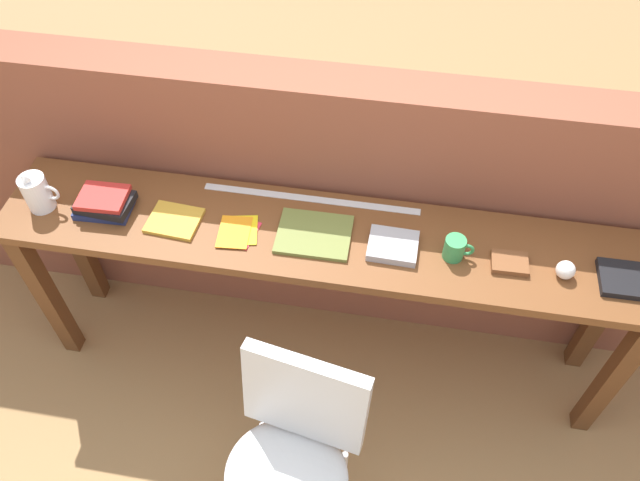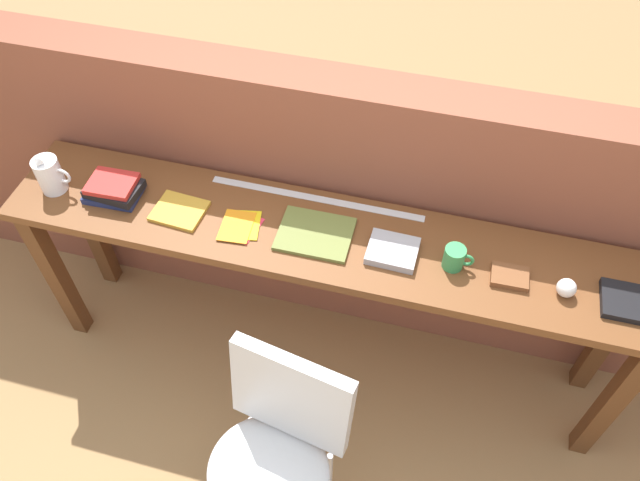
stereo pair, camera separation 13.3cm
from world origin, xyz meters
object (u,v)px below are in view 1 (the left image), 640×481
(chair_white_moulded, at_px, (293,450))
(sports_ball_small, at_px, (566,270))
(mug, at_px, (455,248))
(leather_journal_brown, at_px, (510,263))
(magazine_cycling, at_px, (174,220))
(pitcher_white, at_px, (37,193))
(book_stack_leftmost, at_px, (105,203))
(pamphlet_pile_colourful, at_px, (239,232))
(book_open_centre, at_px, (314,234))
(book_repair_rightmost, at_px, (624,279))

(chair_white_moulded, distance_m, sports_ball_small, 1.14)
(mug, relative_size, leather_journal_brown, 0.85)
(magazine_cycling, bearing_deg, mug, 4.69)
(pitcher_white, distance_m, book_stack_leftmost, 0.25)
(pitcher_white, distance_m, pamphlet_pile_colourful, 0.79)
(book_stack_leftmost, xyz_separation_m, mug, (1.33, -0.01, 0.01))
(pitcher_white, xyz_separation_m, book_open_centre, (1.07, 0.03, -0.07))
(book_open_centre, distance_m, book_repair_rightmost, 1.11)
(magazine_cycling, distance_m, leather_journal_brown, 1.25)
(chair_white_moulded, xyz_separation_m, book_repair_rightmost, (1.07, 0.65, 0.37))
(book_stack_leftmost, height_order, sports_ball_small, book_stack_leftmost)
(pamphlet_pile_colourful, xyz_separation_m, sports_ball_small, (1.19, -0.01, 0.03))
(pamphlet_pile_colourful, bearing_deg, mug, 1.39)
(pamphlet_pile_colourful, distance_m, sports_ball_small, 1.19)
(chair_white_moulded, bearing_deg, book_open_centre, 93.57)
(book_open_centre, bearing_deg, mug, -1.80)
(magazine_cycling, bearing_deg, sports_ball_small, 3.58)
(chair_white_moulded, height_order, magazine_cycling, magazine_cycling)
(book_repair_rightmost, bearing_deg, book_open_centre, 178.20)
(pamphlet_pile_colourful, distance_m, book_repair_rightmost, 1.39)
(book_stack_leftmost, bearing_deg, pamphlet_pile_colourful, -3.08)
(mug, distance_m, leather_journal_brown, 0.20)
(magazine_cycling, height_order, pamphlet_pile_colourful, magazine_cycling)
(book_stack_leftmost, relative_size, magazine_cycling, 1.17)
(leather_journal_brown, bearing_deg, pamphlet_pile_colourful, 179.22)
(mug, bearing_deg, book_open_centre, 178.72)
(pamphlet_pile_colourful, bearing_deg, pitcher_white, 179.78)
(leather_journal_brown, bearing_deg, book_repair_rightmost, -2.70)
(chair_white_moulded, relative_size, magazine_cycling, 4.62)
(book_open_centre, relative_size, leather_journal_brown, 2.12)
(pamphlet_pile_colourful, bearing_deg, book_repair_rightmost, 0.16)
(book_open_centre, bearing_deg, chair_white_moulded, -86.95)
(magazine_cycling, distance_m, sports_ball_small, 1.44)
(pitcher_white, height_order, pamphlet_pile_colourful, pitcher_white)
(leather_journal_brown, bearing_deg, chair_white_moulded, -136.96)
(book_open_centre, xyz_separation_m, leather_journal_brown, (0.72, -0.02, 0.00))
(pitcher_white, relative_size, book_open_centre, 0.67)
(book_stack_leftmost, xyz_separation_m, book_open_centre, (0.82, 0.00, -0.03))
(chair_white_moulded, relative_size, pitcher_white, 4.85)
(pamphlet_pile_colourful, distance_m, mug, 0.80)
(book_stack_leftmost, distance_m, book_repair_rightmost, 1.93)
(chair_white_moulded, distance_m, pamphlet_pile_colourful, 0.81)
(leather_journal_brown, distance_m, sports_ball_small, 0.19)
(leather_journal_brown, relative_size, book_repair_rightmost, 0.75)
(pamphlet_pile_colourful, bearing_deg, chair_white_moulded, -63.42)
(magazine_cycling, distance_m, mug, 1.05)
(book_stack_leftmost, bearing_deg, leather_journal_brown, -0.62)
(sports_ball_small, xyz_separation_m, book_repair_rightmost, (0.21, 0.01, -0.02))
(sports_ball_small, bearing_deg, pamphlet_pile_colourful, 179.75)
(magazine_cycling, xyz_separation_m, book_repair_rightmost, (1.65, -0.01, 0.01))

